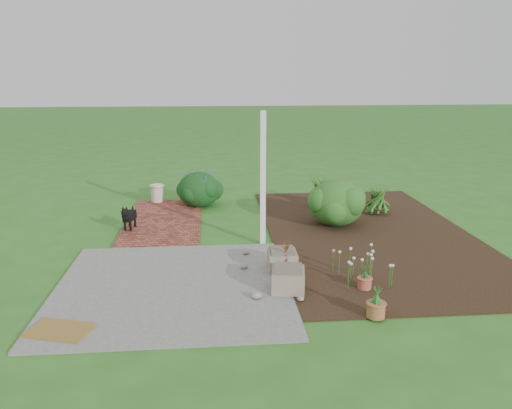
{
  "coord_description": "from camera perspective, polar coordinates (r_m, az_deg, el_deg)",
  "views": [
    {
      "loc": [
        -0.61,
        -8.8,
        3.16
      ],
      "look_at": [
        0.2,
        0.4,
        0.7
      ],
      "focal_mm": 35.0,
      "sensor_mm": 36.0,
      "label": 1
    }
  ],
  "objects": [
    {
      "name": "ground",
      "position": [
        9.37,
        -1.01,
        -4.79
      ],
      "size": [
        80.0,
        80.0,
        0.0
      ],
      "primitive_type": "plane",
      "color": "#2F641F",
      "rests_on": "ground"
    },
    {
      "name": "agapanthus_clump_front",
      "position": [
        12.18,
        7.45,
        1.98
      ],
      "size": [
        1.25,
        1.25,
        0.86
      ],
      "primitive_type": null,
      "rotation": [
        0.0,
        0.0,
        -0.36
      ],
      "color": "#12410B",
      "rests_on": "garden_bed"
    },
    {
      "name": "stone_trough_far",
      "position": [
        8.16,
        3.01,
        -6.45
      ],
      "size": [
        0.48,
        0.48,
        0.3
      ],
      "primitive_type": "cube",
      "rotation": [
        0.0,
        0.0,
        -0.05
      ],
      "color": "gray",
      "rests_on": "concrete_patio"
    },
    {
      "name": "cream_ceramic_urn",
      "position": [
        12.62,
        -11.23,
        1.26
      ],
      "size": [
        0.33,
        0.33,
        0.41
      ],
      "primitive_type": "cylinder",
      "rotation": [
        0.0,
        0.0,
        -0.09
      ],
      "color": "beige",
      "rests_on": "brick_path"
    },
    {
      "name": "stone_trough_near",
      "position": [
        7.43,
        3.7,
        -8.61
      ],
      "size": [
        0.54,
        0.54,
        0.32
      ],
      "primitive_type": "cube",
      "rotation": [
        0.0,
        0.0,
        -0.16
      ],
      "color": "#7D6C5D",
      "rests_on": "concrete_patio"
    },
    {
      "name": "coir_doormat",
      "position": [
        6.85,
        -21.52,
        -13.2
      ],
      "size": [
        0.87,
        0.69,
        0.02
      ],
      "primitive_type": "cube",
      "rotation": [
        0.0,
        0.0,
        -0.29
      ],
      "color": "brown",
      "rests_on": "concrete_patio"
    },
    {
      "name": "pink_flower_patch",
      "position": [
        7.87,
        12.21,
        -6.64
      ],
      "size": [
        0.92,
        0.92,
        0.57
      ],
      "primitive_type": null,
      "rotation": [
        0.0,
        0.0,
        -0.03
      ],
      "color": "#113D0F",
      "rests_on": "garden_bed"
    },
    {
      "name": "agapanthus_clump_back",
      "position": [
        11.66,
        13.69,
        1.0
      ],
      "size": [
        0.97,
        0.97,
        0.82
      ],
      "primitive_type": null,
      "rotation": [
        0.0,
        0.0,
        -0.06
      ],
      "color": "#103E16",
      "rests_on": "garden_bed"
    },
    {
      "name": "stone_trough_mid",
      "position": [
        8.16,
        3.01,
        -6.44
      ],
      "size": [
        0.46,
        0.46,
        0.31
      ],
      "primitive_type": "cube",
      "rotation": [
        0.0,
        0.0,
        -0.01
      ],
      "color": "gray",
      "rests_on": "concrete_patio"
    },
    {
      "name": "veranda_post",
      "position": [
        9.15,
        0.79,
        2.86
      ],
      "size": [
        0.1,
        0.1,
        2.5
      ],
      "primitive_type": "cube",
      "color": "white",
      "rests_on": "ground"
    },
    {
      "name": "terracotta_pot_bronze",
      "position": [
        8.04,
        3.44,
        -7.15
      ],
      "size": [
        0.29,
        0.29,
        0.23
      ],
      "primitive_type": "cylinder",
      "rotation": [
        0.0,
        0.0,
        0.01
      ],
      "color": "#AD553A",
      "rests_on": "garden_bed"
    },
    {
      "name": "garden_bed",
      "position": [
        10.3,
        12.82,
        -3.25
      ],
      "size": [
        4.0,
        7.0,
        0.03
      ],
      "primitive_type": "cube",
      "color": "black",
      "rests_on": "ground"
    },
    {
      "name": "terracotta_pot_small_left",
      "position": [
        7.7,
        12.31,
        -8.74
      ],
      "size": [
        0.22,
        0.22,
        0.17
      ],
      "primitive_type": "cylinder",
      "rotation": [
        0.0,
        0.0,
        0.07
      ],
      "color": "#B3533C",
      "rests_on": "garden_bed"
    },
    {
      "name": "concrete_patio",
      "position": [
        7.75,
        -9.46,
        -9.21
      ],
      "size": [
        3.5,
        3.5,
        0.04
      ],
      "primitive_type": "cube",
      "color": "#61615F",
      "rests_on": "ground"
    },
    {
      "name": "purple_flowering_bush",
      "position": [
        12.12,
        -6.56,
        1.8
      ],
      "size": [
        1.03,
        1.03,
        0.87
      ],
      "primitive_type": "ellipsoid",
      "rotation": [
        0.0,
        0.0,
        -0.01
      ],
      "color": "black",
      "rests_on": "ground"
    },
    {
      "name": "evergreen_shrub",
      "position": [
        10.62,
        9.16,
        0.33
      ],
      "size": [
        1.23,
        1.23,
        0.98
      ],
      "primitive_type": "ellipsoid",
      "rotation": [
        0.0,
        0.0,
        -0.07
      ],
      "color": "#0D3F10",
      "rests_on": "garden_bed"
    },
    {
      "name": "terracotta_pot_small_right",
      "position": [
        6.89,
        13.54,
        -11.6
      ],
      "size": [
        0.28,
        0.28,
        0.2
      ],
      "primitive_type": "cylinder",
      "rotation": [
        0.0,
        0.0,
        -0.16
      ],
      "color": "#A15A36",
      "rests_on": "garden_bed"
    },
    {
      "name": "brick_path",
      "position": [
        11.07,
        -10.47,
        -1.83
      ],
      "size": [
        1.6,
        3.5,
        0.04
      ],
      "primitive_type": "cube",
      "color": "maroon",
      "rests_on": "ground"
    },
    {
      "name": "black_dog",
      "position": [
        10.46,
        -14.35,
        -1.25
      ],
      "size": [
        0.24,
        0.57,
        0.49
      ],
      "rotation": [
        0.0,
        0.0,
        -0.19
      ],
      "color": "black",
      "rests_on": "brick_path"
    }
  ]
}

